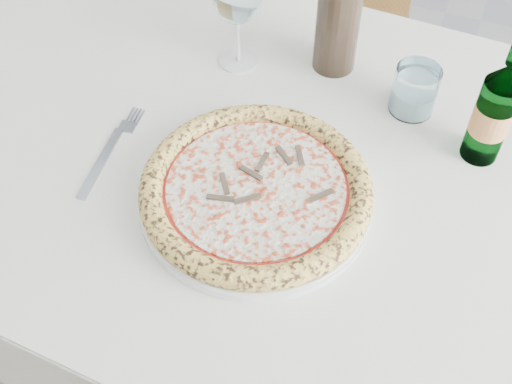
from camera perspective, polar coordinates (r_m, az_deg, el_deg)
dining_table at (r=1.08m, az=1.94°, el=0.25°), size 1.53×0.95×0.76m
chair_far at (r=1.75m, az=7.38°, el=16.46°), size 0.46×0.47×0.93m
plate at (r=0.95m, az=-0.00°, el=-0.43°), size 0.35×0.35×0.02m
pizza at (r=0.94m, az=-0.00°, el=0.25°), size 0.34×0.34×0.04m
fork at (r=1.05m, az=-12.92°, el=3.53°), size 0.03×0.22×0.00m
tumbler at (r=1.10m, az=13.88°, el=8.57°), size 0.07×0.07×0.08m
beer_bottle at (r=1.02m, az=20.40°, el=6.68°), size 0.06×0.06×0.23m
wine_bottle at (r=1.11m, az=7.51°, el=16.44°), size 0.08×0.08×0.31m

